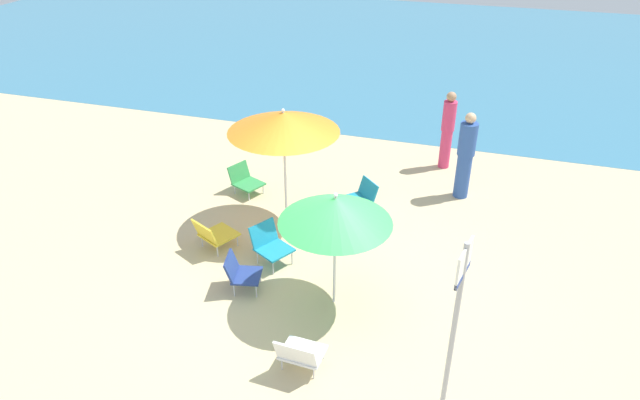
% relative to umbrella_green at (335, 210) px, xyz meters
% --- Properties ---
extents(ground_plane, '(40.00, 40.00, 0.00)m').
position_rel_umbrella_green_xyz_m(ground_plane, '(-0.15, 0.22, -1.52)').
color(ground_plane, '#CCB789').
extents(sea_water, '(40.00, 16.00, 0.01)m').
position_rel_umbrella_green_xyz_m(sea_water, '(-0.15, 13.75, -1.52)').
color(sea_water, teal).
rests_on(sea_water, ground_plane).
extents(umbrella_green, '(1.52, 1.52, 1.77)m').
position_rel_umbrella_green_xyz_m(umbrella_green, '(0.00, 0.00, 0.00)').
color(umbrella_green, silver).
rests_on(umbrella_green, ground_plane).
extents(umbrella_orange, '(1.81, 1.81, 2.11)m').
position_rel_umbrella_green_xyz_m(umbrella_orange, '(-1.36, 1.79, 0.36)').
color(umbrella_orange, silver).
rests_on(umbrella_orange, ground_plane).
extents(beach_chair_a, '(0.55, 0.53, 0.55)m').
position_rel_umbrella_green_xyz_m(beach_chair_a, '(-0.05, -1.37, -1.24)').
color(beach_chair_a, white).
rests_on(beach_chair_a, ground_plane).
extents(beach_chair_b, '(0.73, 0.69, 0.62)m').
position_rel_umbrella_green_xyz_m(beach_chair_b, '(-1.22, 0.64, -1.19)').
color(beach_chair_b, teal).
rests_on(beach_chair_b, ground_plane).
extents(beach_chair_c, '(0.72, 0.75, 0.57)m').
position_rel_umbrella_green_xyz_m(beach_chair_c, '(-2.20, 0.68, -1.23)').
color(beach_chair_c, gold).
rests_on(beach_chair_c, ground_plane).
extents(beach_chair_d, '(0.76, 0.76, 0.59)m').
position_rel_umbrella_green_xyz_m(beach_chair_d, '(-0.22, 2.49, -1.19)').
color(beach_chair_d, teal).
rests_on(beach_chair_d, ground_plane).
extents(beach_chair_e, '(0.57, 0.54, 0.56)m').
position_rel_umbrella_green_xyz_m(beach_chair_e, '(-1.38, -0.13, -1.22)').
color(beach_chair_e, navy).
rests_on(beach_chair_e, ground_plane).
extents(beach_chair_f, '(0.71, 0.65, 0.54)m').
position_rel_umbrella_green_xyz_m(beach_chair_f, '(-2.49, 2.58, -1.25)').
color(beach_chair_f, '#33934C').
rests_on(beach_chair_f, ground_plane).
extents(person_a, '(0.32, 0.32, 1.67)m').
position_rel_umbrella_green_xyz_m(person_a, '(1.45, 3.63, -0.68)').
color(person_a, '#2D519E').
rests_on(person_a, ground_plane).
extents(person_b, '(0.26, 0.26, 1.62)m').
position_rel_umbrella_green_xyz_m(person_b, '(1.01, 4.78, -0.69)').
color(person_b, '#DB3866').
rests_on(person_b, ground_plane).
extents(warning_sign, '(0.12, 0.46, 2.29)m').
position_rel_umbrella_green_xyz_m(warning_sign, '(1.69, -1.45, -0.05)').
color(warning_sign, '#ADADB2').
rests_on(warning_sign, ground_plane).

